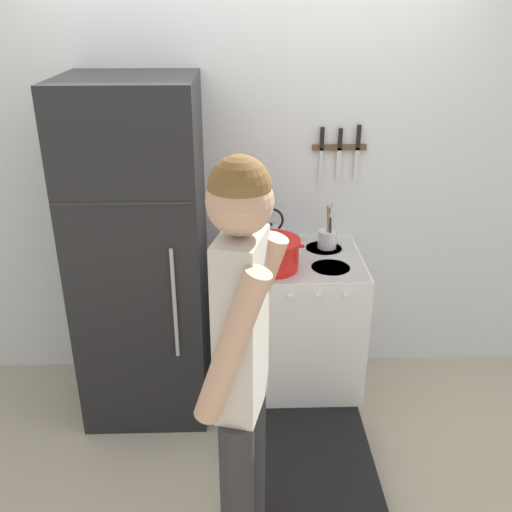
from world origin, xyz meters
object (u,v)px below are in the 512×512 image
(refrigerator, at_px, (141,255))
(tea_kettle, at_px, (271,237))
(dutch_oven_pot, at_px, (271,254))
(utensil_jar, at_px, (327,238))
(person, at_px, (242,372))
(stove_range, at_px, (297,332))

(refrigerator, relative_size, tea_kettle, 7.62)
(refrigerator, relative_size, dutch_oven_pot, 5.49)
(refrigerator, bearing_deg, utensil_jar, 8.21)
(dutch_oven_pot, height_order, person, person)
(tea_kettle, relative_size, person, 0.14)
(tea_kettle, height_order, utensil_jar, utensil_jar)
(refrigerator, height_order, person, refrigerator)
(person, bearing_deg, tea_kettle, 7.38)
(dutch_oven_pot, distance_m, tea_kettle, 0.26)
(dutch_oven_pot, xyz_separation_m, tea_kettle, (0.01, 0.26, -0.01))
(utensil_jar, bearing_deg, refrigerator, -171.79)
(refrigerator, relative_size, person, 1.05)
(tea_kettle, distance_m, person, 1.37)
(tea_kettle, relative_size, utensil_jar, 0.89)
(person, bearing_deg, stove_range, -0.45)
(dutch_oven_pot, xyz_separation_m, utensil_jar, (0.34, 0.27, -0.02))
(refrigerator, bearing_deg, tea_kettle, 11.35)
(dutch_oven_pot, height_order, tea_kettle, tea_kettle)
(stove_range, xyz_separation_m, person, (-0.33, -1.19, 0.58))
(dutch_oven_pot, relative_size, utensil_jar, 1.23)
(refrigerator, xyz_separation_m, stove_range, (0.87, -0.02, -0.49))
(stove_range, relative_size, dutch_oven_pot, 4.03)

